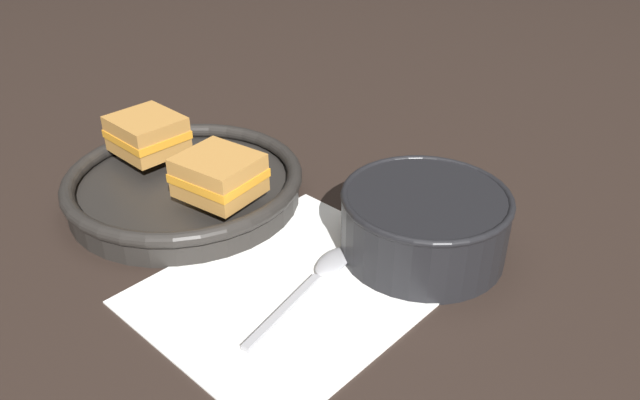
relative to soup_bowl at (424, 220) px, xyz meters
name	(u,v)px	position (x,y,z in m)	size (l,w,h in m)	color
ground_plane	(318,256)	(-0.09, 0.07, -0.04)	(4.00, 4.00, 0.00)	black
napkin	(293,288)	(-0.15, 0.04, -0.04)	(0.31, 0.27, 0.00)	white
soup_bowl	(424,220)	(0.00, 0.00, 0.00)	(0.18, 0.18, 0.07)	black
spoon	(319,274)	(-0.12, 0.03, -0.03)	(0.17, 0.07, 0.01)	#9E9EA3
skillet	(185,185)	(-0.14, 0.26, -0.02)	(0.29, 0.29, 0.04)	black
sandwich_near_left	(147,134)	(-0.15, 0.34, 0.02)	(0.09, 0.09, 0.05)	#B27A38
sandwich_near_right	(219,175)	(-0.13, 0.19, 0.02)	(0.10, 0.10, 0.05)	#B27A38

